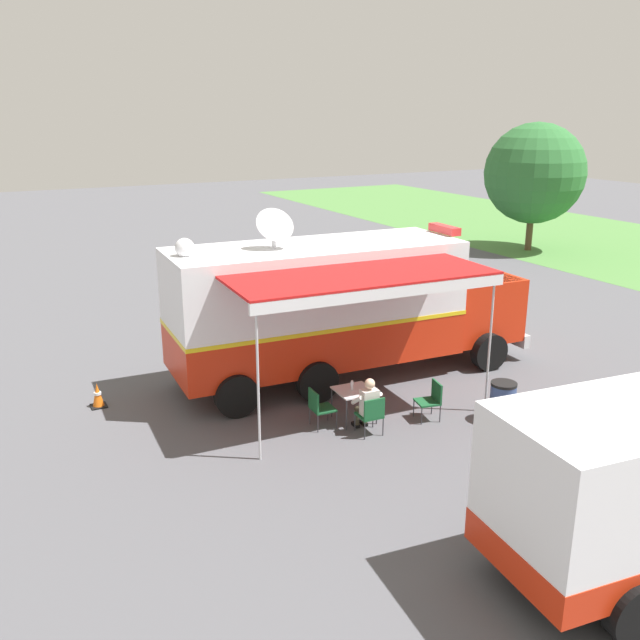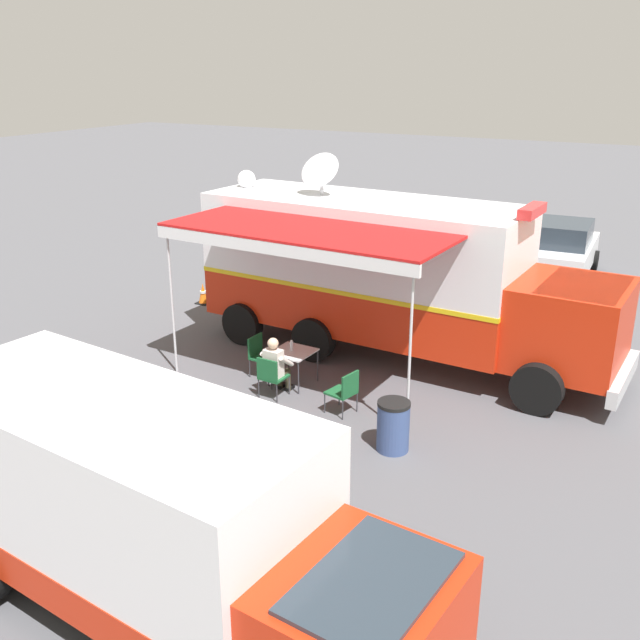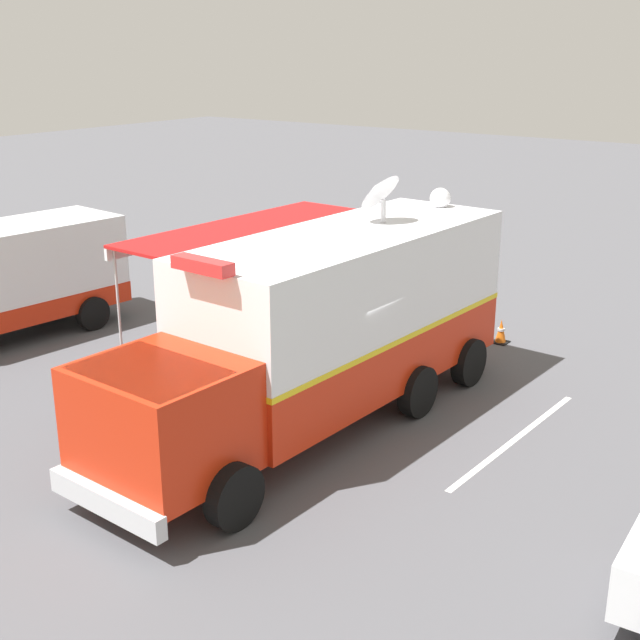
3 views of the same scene
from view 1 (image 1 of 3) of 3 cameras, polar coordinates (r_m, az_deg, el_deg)
The scene contains 13 objects.
ground_plane at distance 17.59m, azimuth -0.32°, elevation -4.99°, with size 100.00×100.00×0.00m, color #515156.
lot_stripe at distance 20.12m, azimuth -6.08°, elevation -2.20°, with size 0.12×4.80×0.01m, color silver.
command_truck at distance 17.24m, azimuth 1.98°, elevation 1.36°, with size 5.14×9.60×4.53m.
folding_table at distance 15.13m, azimuth 2.86°, elevation -6.03°, with size 0.84×0.84×0.73m.
water_bottle at distance 15.06m, azimuth 2.68°, elevation -5.47°, with size 0.07×0.07×0.22m.
folding_chair_at_table at distance 14.55m, azimuth 4.31°, elevation -7.72°, with size 0.50×0.50×0.87m.
folding_chair_beside_table at distance 14.86m, azimuth -0.11°, elevation -7.13°, with size 0.50×0.50×0.87m.
folding_chair_spare_by_truck at distance 15.45m, azimuth 9.27°, elevation -6.38°, with size 0.57×0.57×0.87m.
seated_responder at distance 14.64m, azimuth 3.96°, elevation -6.95°, with size 0.68×0.57×1.25m.
trash_bin at distance 15.70m, azimuth 14.95°, elevation -6.59°, with size 0.57×0.57×0.91m.
traffic_cone at distance 16.76m, azimuth -18.01°, elevation -5.99°, with size 0.36×0.36×0.58m.
car_behind_truck at distance 25.67m, azimuth -2.96°, elevation 4.13°, with size 4.28×2.17×1.76m.
tree_far_left at distance 35.11m, azimuth 17.43°, elevation 11.56°, with size 4.78×4.78×6.12m.
Camera 1 is at (14.51, -7.45, 6.58)m, focal length 38.45 mm.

